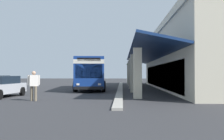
{
  "coord_description": "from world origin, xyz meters",
  "views": [
    {
      "loc": [
        27.25,
        4.44,
        1.62
      ],
      "look_at": [
        3.92,
        3.47,
        1.97
      ],
      "focal_mm": 40.34,
      "sensor_mm": 36.0,
      "label": 1
    }
  ],
  "objects_px": {
    "pedestrian": "(34,84)",
    "potted_palm": "(132,81)",
    "parked_sedan_silver": "(0,86)",
    "transit_bus": "(91,72)"
  },
  "relations": [
    {
      "from": "transit_bus",
      "to": "potted_palm",
      "type": "height_order",
      "value": "transit_bus"
    },
    {
      "from": "potted_palm",
      "to": "transit_bus",
      "type": "bearing_deg",
      "value": -30.07
    },
    {
      "from": "pedestrian",
      "to": "potted_palm",
      "type": "distance_m",
      "value": 20.65
    },
    {
      "from": "parked_sedan_silver",
      "to": "potted_palm",
      "type": "relative_size",
      "value": 1.51
    },
    {
      "from": "pedestrian",
      "to": "parked_sedan_silver",
      "type": "bearing_deg",
      "value": -125.41
    },
    {
      "from": "potted_palm",
      "to": "pedestrian",
      "type": "bearing_deg",
      "value": -18.81
    },
    {
      "from": "parked_sedan_silver",
      "to": "potted_palm",
      "type": "height_order",
      "value": "potted_palm"
    },
    {
      "from": "transit_bus",
      "to": "parked_sedan_silver",
      "type": "distance_m",
      "value": 10.61
    },
    {
      "from": "pedestrian",
      "to": "potted_palm",
      "type": "height_order",
      "value": "potted_palm"
    },
    {
      "from": "parked_sedan_silver",
      "to": "pedestrian",
      "type": "xyz_separation_m",
      "value": [
        2.26,
        3.18,
        0.27
      ]
    }
  ]
}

